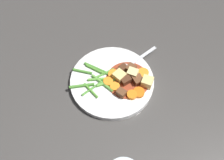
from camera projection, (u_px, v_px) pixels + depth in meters
ground_plane at (112, 83)px, 0.83m from camera, size 3.00×3.00×0.00m
dinner_plate at (112, 82)px, 0.83m from camera, size 0.25×0.25×0.02m
stew_sauce at (128, 80)px, 0.82m from camera, size 0.13×0.13×0.00m
carrot_slice_0 at (143, 73)px, 0.83m from camera, size 0.05×0.05×0.01m
carrot_slice_1 at (144, 78)px, 0.82m from camera, size 0.03×0.03×0.01m
carrot_slice_2 at (108, 82)px, 0.81m from camera, size 0.03×0.03×0.01m
carrot_slice_3 at (139, 92)px, 0.79m from camera, size 0.04×0.04×0.01m
carrot_slice_4 at (132, 95)px, 0.79m from camera, size 0.04×0.04×0.01m
carrot_slice_5 at (115, 87)px, 0.80m from camera, size 0.04×0.04×0.01m
carrot_slice_6 at (114, 75)px, 0.82m from camera, size 0.04×0.04×0.01m
potato_chunk_0 at (133, 74)px, 0.82m from camera, size 0.04×0.04×0.03m
potato_chunk_1 at (147, 82)px, 0.80m from camera, size 0.04×0.04×0.03m
potato_chunk_2 at (119, 76)px, 0.81m from camera, size 0.04×0.04×0.03m
meat_chunk_0 at (138, 80)px, 0.81m from camera, size 0.04×0.04×0.02m
meat_chunk_1 at (121, 93)px, 0.78m from camera, size 0.03×0.03×0.02m
meat_chunk_2 at (123, 68)px, 0.83m from camera, size 0.03×0.03×0.02m
meat_chunk_3 at (125, 80)px, 0.81m from camera, size 0.04×0.04×0.02m
meat_chunk_4 at (131, 69)px, 0.83m from camera, size 0.04×0.04×0.02m
green_bean_0 at (95, 69)px, 0.83m from camera, size 0.06×0.04×0.01m
green_bean_1 at (103, 72)px, 0.83m from camera, size 0.06×0.04×0.01m
green_bean_2 at (93, 87)px, 0.80m from camera, size 0.07×0.06×0.01m
green_bean_3 at (97, 78)px, 0.82m from camera, size 0.06×0.01×0.01m
green_bean_4 at (82, 71)px, 0.83m from camera, size 0.06×0.02×0.01m
green_bean_5 at (102, 83)px, 0.81m from camera, size 0.07×0.06×0.01m
green_bean_6 at (104, 74)px, 0.83m from camera, size 0.06×0.04×0.01m
green_bean_7 at (107, 82)px, 0.81m from camera, size 0.06×0.03×0.01m
green_bean_8 at (82, 86)px, 0.80m from camera, size 0.07×0.02×0.01m
green_bean_9 at (91, 90)px, 0.80m from camera, size 0.05×0.05×0.01m
green_bean_10 at (95, 68)px, 0.84m from camera, size 0.07×0.04×0.01m
fork at (134, 62)px, 0.85m from camera, size 0.14×0.13×0.00m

